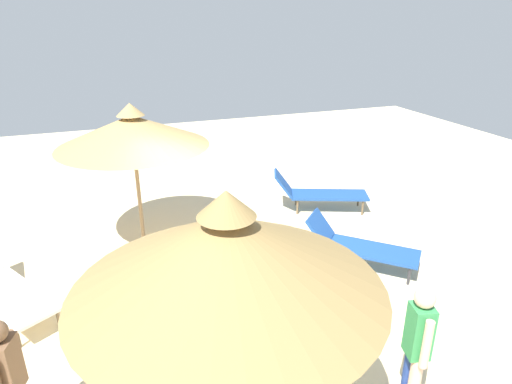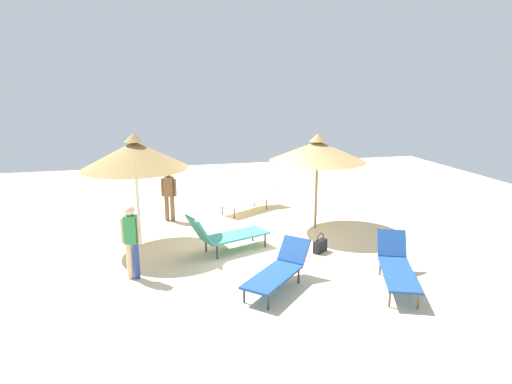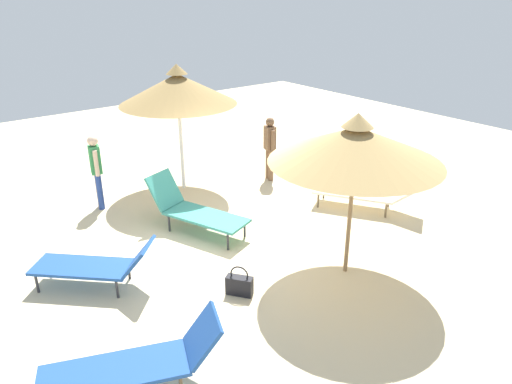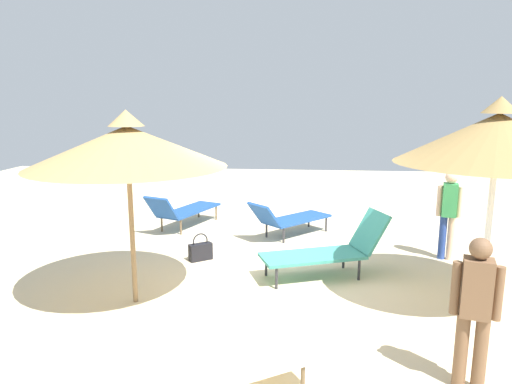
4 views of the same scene
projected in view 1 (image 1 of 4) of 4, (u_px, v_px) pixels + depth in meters
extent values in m
cube|color=beige|center=(234.00, 290.00, 7.22)|extent=(24.00, 24.00, 0.10)
cylinder|color=olive|center=(138.00, 186.00, 8.15)|extent=(0.07, 0.07, 2.38)
cone|color=tan|center=(132.00, 131.00, 7.76)|extent=(2.69, 2.69, 0.56)
cone|color=tan|center=(130.00, 109.00, 7.61)|extent=(0.48, 0.48, 0.22)
cylinder|color=white|center=(231.00, 364.00, 3.97)|extent=(0.08, 0.08, 2.44)
cone|color=#997A47|center=(228.00, 253.00, 3.54)|extent=(2.63, 2.63, 0.67)
cone|color=#997A47|center=(226.00, 204.00, 3.38)|extent=(0.47, 0.47, 0.22)
cube|color=#1E478C|center=(373.00, 251.00, 7.62)|extent=(1.54, 1.53, 0.05)
cylinder|color=#2D2D33|center=(412.00, 261.00, 7.66)|extent=(0.04, 0.04, 0.32)
cylinder|color=#2D2D33|center=(409.00, 276.00, 7.22)|extent=(0.04, 0.04, 0.32)
cylinder|color=#2D2D33|center=(339.00, 246.00, 8.16)|extent=(0.04, 0.04, 0.32)
cylinder|color=#2D2D33|center=(331.00, 259.00, 7.72)|extent=(0.04, 0.04, 0.32)
cube|color=#1E478C|center=(320.00, 228.00, 7.89)|extent=(0.72, 0.72, 0.48)
cube|color=#1E478C|center=(329.00, 195.00, 9.93)|extent=(1.81, 1.21, 0.05)
cylinder|color=brown|center=(358.00, 199.00, 10.22)|extent=(0.04, 0.04, 0.34)
cylinder|color=brown|center=(363.00, 208.00, 9.74)|extent=(0.04, 0.04, 0.34)
cylinder|color=brown|center=(296.00, 198.00, 10.26)|extent=(0.04, 0.04, 0.34)
cylinder|color=brown|center=(297.00, 207.00, 9.78)|extent=(0.04, 0.04, 0.34)
cube|color=#1E478C|center=(283.00, 183.00, 9.86)|extent=(0.60, 0.72, 0.52)
cube|color=silver|center=(11.00, 296.00, 6.39)|extent=(1.46, 1.80, 0.05)
cylinder|color=brown|center=(58.00, 317.00, 6.25)|extent=(0.04, 0.04, 0.32)
cylinder|color=brown|center=(18.00, 338.00, 5.85)|extent=(0.04, 0.04, 0.32)
cylinder|color=brown|center=(11.00, 281.00, 7.08)|extent=(0.04, 0.04, 0.32)
cube|color=teal|center=(241.00, 286.00, 6.59)|extent=(1.21, 1.79, 0.05)
cylinder|color=#2D2D33|center=(199.00, 284.00, 6.99)|extent=(0.04, 0.04, 0.35)
cylinder|color=#2D2D33|center=(228.00, 271.00, 7.33)|extent=(0.04, 0.04, 0.35)
cylinder|color=#2D2D33|center=(257.00, 328.00, 6.01)|extent=(0.04, 0.04, 0.35)
cylinder|color=#2D2D33|center=(286.00, 311.00, 6.35)|extent=(0.04, 0.04, 0.35)
cube|color=teal|center=(289.00, 297.00, 5.75)|extent=(0.77, 0.62, 0.66)
cylinder|color=navy|center=(408.00, 378.00, 4.88)|extent=(0.13, 0.13, 0.80)
cube|color=#338C4C|center=(419.00, 331.00, 4.55)|extent=(0.27, 0.29, 0.60)
sphere|color=beige|center=(425.00, 298.00, 4.40)|extent=(0.22, 0.22, 0.22)
cylinder|color=beige|center=(412.00, 322.00, 4.72)|extent=(0.09, 0.09, 0.55)
cylinder|color=beige|center=(427.00, 344.00, 4.40)|extent=(0.09, 0.09, 0.55)
cube|color=brown|center=(5.00, 366.00, 4.14)|extent=(0.29, 0.32, 0.58)
cylinder|color=brown|center=(14.00, 354.00, 4.33)|extent=(0.09, 0.09, 0.54)
cube|color=black|center=(241.00, 234.00, 8.62)|extent=(0.38, 0.43, 0.31)
torus|color=black|center=(241.00, 224.00, 8.54)|extent=(0.19, 0.25, 0.29)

